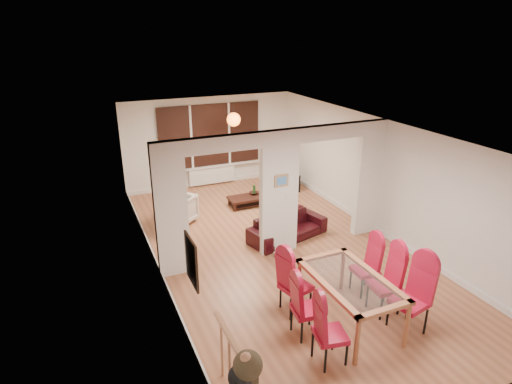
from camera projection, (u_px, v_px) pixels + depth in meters
floor at (278, 250)px, 9.07m from camera, size 5.00×9.00×0.01m
room_walls at (279, 193)px, 8.60m from camera, size 5.00×9.00×2.60m
divider_wall at (279, 193)px, 8.60m from camera, size 5.00×0.18×2.60m
bay_window_blinds at (210, 135)px, 12.32m from camera, size 3.00×0.08×1.80m
radiator at (212, 175)px, 12.72m from camera, size 1.40×0.08×0.50m
pendant_light at (234, 120)px, 11.22m from camera, size 0.36×0.36×0.36m
stair_newel at (231, 362)px, 5.30m from camera, size 0.40×1.20×1.10m
wall_poster at (191, 261)px, 5.52m from camera, size 0.04×0.52×0.67m
pillar_photo at (282, 181)px, 8.41m from camera, size 0.30×0.03×0.25m
dining_table at (349, 301)px, 6.72m from camera, size 0.98×1.73×0.81m
dining_chair_la at (331, 330)px, 5.88m from camera, size 0.50×0.50×1.06m
dining_chair_lb at (307, 306)px, 6.43m from camera, size 0.46×0.46×1.01m
dining_chair_lc at (296, 282)px, 6.95m from camera, size 0.53×0.53×1.10m
dining_chair_ra at (410, 297)px, 6.49m from camera, size 0.56×0.56×1.18m
dining_chair_rb at (385, 282)px, 6.94m from camera, size 0.49×0.49×1.10m
dining_chair_rc at (365, 267)px, 7.47m from camera, size 0.42×0.42×1.02m
sofa at (288, 227)px, 9.50m from camera, size 1.95×1.15×0.53m
armchair at (177, 210)px, 10.20m from camera, size 1.07×1.07×0.70m
person at (168, 195)px, 9.70m from camera, size 0.64×0.44×1.71m
television at (290, 180)px, 12.49m from camera, size 0.86×0.14×0.49m
coffee_table at (250, 201)px, 11.30m from camera, size 1.10×0.55×0.25m
bottle at (254, 190)px, 11.33m from camera, size 0.07×0.07×0.28m
bowl at (254, 193)px, 11.40m from camera, size 0.24×0.24×0.06m
shoes at (282, 257)px, 8.72m from camera, size 0.22×0.24×0.09m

